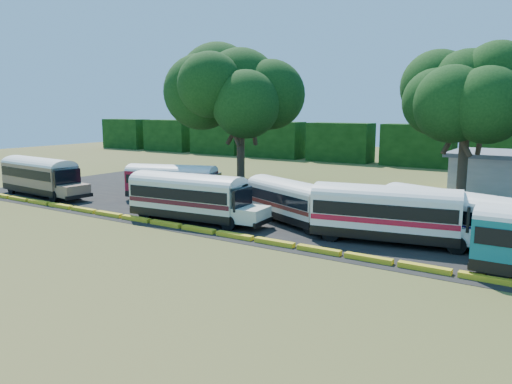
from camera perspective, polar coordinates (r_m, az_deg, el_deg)
The scene contains 12 objects.
ground at distance 32.39m, azimuth -5.65°, elevation -5.25°, with size 160.00×160.00×0.00m, color #3F501A.
asphalt_strip at distance 41.69m, azimuth 5.84°, elevation -1.89°, with size 64.00×24.00×0.02m, color black.
curb at distance 33.11m, azimuth -4.57°, elevation -4.64°, with size 53.70×0.45×0.30m.
treeline_backdrop at distance 75.14m, azimuth 18.02°, elevation 5.09°, with size 130.00×4.00×6.00m.
bus_beige at distance 51.43m, azimuth -23.40°, elevation 1.89°, with size 11.24×3.54×3.64m.
bus_red at distance 45.45m, azimuth -9.35°, elevation 1.36°, with size 10.15×5.45×3.25m.
bus_cream_west at distance 36.81m, azimuth -7.56°, elevation -0.29°, with size 11.00×3.66×3.55m.
bus_cream_east at distance 36.13m, azimuth 3.96°, elevation -0.80°, with size 9.62×6.06×3.13m.
bus_white_red at distance 31.78m, azimuth 14.99°, elevation -2.09°, with size 11.15×4.61×3.57m.
bus_white_blue at distance 32.66m, azimuth 21.44°, elevation -2.35°, with size 10.42×5.56×3.34m.
tree_west at distance 50.73m, azimuth -1.80°, elevation 11.71°, with size 10.85×10.85×14.17m.
tree_center at distance 45.25m, azimuth 23.05°, elevation 10.70°, with size 8.86×8.86×13.06m.
Camera 1 is at (19.75, -24.31, 8.26)m, focal length 35.00 mm.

